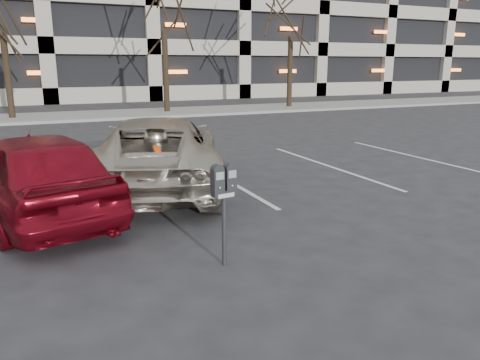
{
  "coord_description": "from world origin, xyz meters",
  "views": [
    {
      "loc": [
        -2.3,
        -6.93,
        2.41
      ],
      "look_at": [
        -0.02,
        -1.84,
        1.02
      ],
      "focal_mm": 35.0,
      "sensor_mm": 36.0,
      "label": 1
    }
  ],
  "objects": [
    {
      "name": "ground",
      "position": [
        0.0,
        0.0,
        0.0
      ],
      "size": [
        140.0,
        140.0,
        0.0
      ],
      "primitive_type": "plane",
      "color": "#28282B",
      "rests_on": "ground"
    },
    {
      "name": "stall_lines",
      "position": [
        -1.4,
        2.3,
        0.01
      ],
      "size": [
        16.9,
        5.2,
        0.0
      ],
      "color": "silver",
      "rests_on": "ground"
    },
    {
      "name": "parking_meter",
      "position": [
        -0.29,
        -1.97,
        0.96
      ],
      "size": [
        0.33,
        0.17,
        1.25
      ],
      "rotation": [
        0.0,
        0.0,
        0.16
      ],
      "color": "black",
      "rests_on": "ground"
    },
    {
      "name": "car_red",
      "position": [
        -2.3,
        0.97,
        0.72
      ],
      "size": [
        2.6,
        4.47,
        1.43
      ],
      "primitive_type": "imported",
      "rotation": [
        0.0,
        0.0,
        3.37
      ],
      "color": "maroon",
      "rests_on": "ground"
    },
    {
      "name": "sidewalk",
      "position": [
        0.0,
        16.0,
        0.06
      ],
      "size": [
        80.0,
        4.0,
        0.12
      ],
      "primitive_type": "cube",
      "color": "gray",
      "rests_on": "ground"
    },
    {
      "name": "suv_silver",
      "position": [
        -0.07,
        2.01,
        0.71
      ],
      "size": [
        3.83,
        5.6,
        1.43
      ],
      "rotation": [
        0.0,
        0.0,
        2.83
      ],
      "color": "#BFB5A3",
      "rests_on": "ground"
    }
  ]
}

